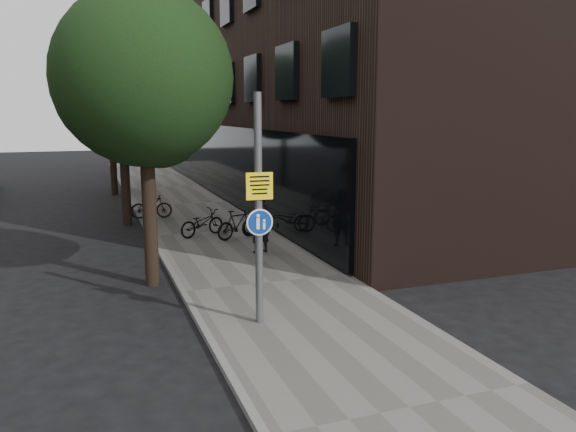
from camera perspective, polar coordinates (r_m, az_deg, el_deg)
name	(u,v)px	position (r m, az deg, el deg)	size (l,w,h in m)	color
ground	(310,335)	(11.67, 2.21, -11.97)	(120.00, 120.00, 0.00)	black
sidewalk	(214,233)	(20.91, -7.55, -1.71)	(4.50, 60.00, 0.12)	slate
curb_edge	(152,237)	(20.56, -13.69, -2.12)	(0.15, 60.00, 0.13)	slate
building_right_dark_brick	(303,33)	(34.66, 1.56, 18.06)	(12.00, 40.00, 18.00)	black
street_tree_near	(146,85)	(14.71, -14.22, 12.73)	(4.40, 4.40, 7.50)	black
street_tree_mid	(122,95)	(23.17, -16.47, 11.72)	(5.00, 5.00, 7.80)	black
street_tree_far	(111,99)	(32.16, -17.56, 11.22)	(5.00, 5.00, 7.80)	black
signpost	(259,210)	(11.36, -3.01, 0.60)	(0.55, 0.16, 4.73)	#595B5E
pedestrian	(260,223)	(17.44, -2.90, -0.70)	(0.69, 0.45, 1.90)	black
parked_bike_facade_near	(268,221)	(20.16, -2.02, -0.49)	(0.65, 1.86, 0.98)	black
parked_bike_facade_far	(238,224)	(19.51, -5.15, -0.84)	(0.48, 1.69, 1.02)	black
parked_bike_curb_near	(202,223)	(20.10, -8.74, -0.68)	(0.63, 1.81, 0.95)	black
parked_bike_curb_far	(151,206)	(23.83, -13.72, 0.96)	(0.47, 1.67, 1.00)	black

